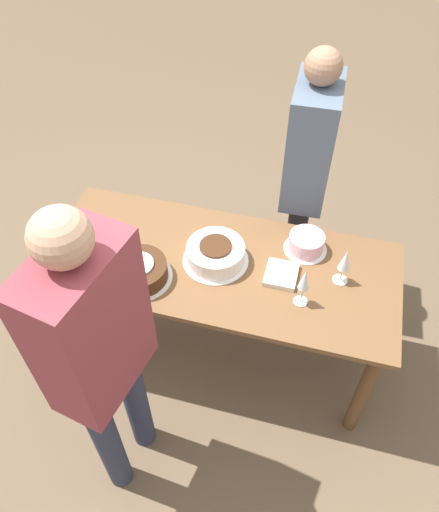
% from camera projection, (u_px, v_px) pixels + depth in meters
% --- Properties ---
extents(ground_plane, '(12.00, 12.00, 0.00)m').
position_uv_depth(ground_plane, '(220.00, 346.00, 2.94)').
color(ground_plane, brown).
extents(dining_table, '(1.71, 0.71, 0.74)m').
position_uv_depth(dining_table, '(220.00, 279.00, 2.48)').
color(dining_table, brown).
rests_on(dining_table, ground_plane).
extents(cake_center_white, '(0.32, 0.32, 0.11)m').
position_uv_depth(cake_center_white, '(216.00, 254.00, 2.37)').
color(cake_center_white, white).
rests_on(cake_center_white, dining_table).
extents(cake_front_chocolate, '(0.30, 0.30, 0.10)m').
position_uv_depth(cake_front_chocolate, '(139.00, 271.00, 2.30)').
color(cake_front_chocolate, white).
rests_on(cake_front_chocolate, dining_table).
extents(cake_back_decorated, '(0.21, 0.21, 0.09)m').
position_uv_depth(cake_back_decorated, '(306.00, 243.00, 2.42)').
color(cake_back_decorated, white).
rests_on(cake_back_decorated, dining_table).
extents(wine_glass_near, '(0.06, 0.06, 0.21)m').
position_uv_depth(wine_glass_near, '(304.00, 281.00, 2.13)').
color(wine_glass_near, silver).
rests_on(wine_glass_near, dining_table).
extents(wine_glass_far, '(0.07, 0.07, 0.20)m').
position_uv_depth(wine_glass_far, '(345.00, 262.00, 2.22)').
color(wine_glass_far, silver).
rests_on(wine_glass_far, dining_table).
extents(fork_pile, '(0.21, 0.12, 0.02)m').
position_uv_depth(fork_pile, '(96.00, 239.00, 2.49)').
color(fork_pile, silver).
rests_on(fork_pile, dining_table).
extents(napkin_stack, '(0.15, 0.16, 0.03)m').
position_uv_depth(napkin_stack, '(281.00, 274.00, 2.33)').
color(napkin_stack, silver).
rests_on(napkin_stack, dining_table).
extents(person_cutting, '(0.29, 0.43, 1.66)m').
position_uv_depth(person_cutting, '(98.00, 349.00, 1.77)').
color(person_cutting, '#2D334C').
rests_on(person_cutting, ground_plane).
extents(person_watching, '(0.23, 0.41, 1.56)m').
position_uv_depth(person_watching, '(308.00, 164.00, 2.60)').
color(person_watching, '#232328').
rests_on(person_watching, ground_plane).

